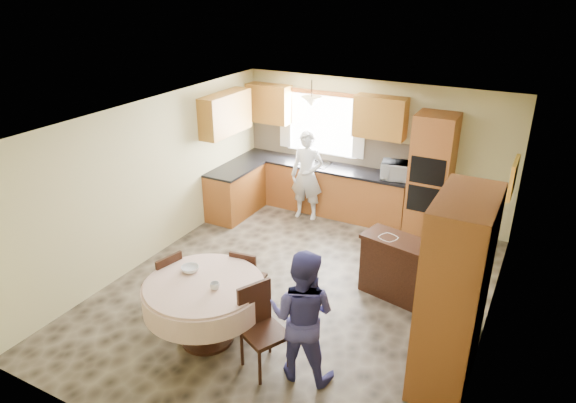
# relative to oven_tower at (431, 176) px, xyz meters

# --- Properties ---
(floor) EXTENTS (5.00, 6.00, 0.01)m
(floor) POSITION_rel_oven_tower_xyz_m (-1.15, -2.69, -1.06)
(floor) COLOR #6B5E4A
(floor) RESTS_ON ground
(ceiling) EXTENTS (5.00, 6.00, 0.01)m
(ceiling) POSITION_rel_oven_tower_xyz_m (-1.15, -2.69, 1.44)
(ceiling) COLOR white
(ceiling) RESTS_ON wall_back
(wall_back) EXTENTS (5.00, 0.02, 2.50)m
(wall_back) POSITION_rel_oven_tower_xyz_m (-1.15, 0.31, 0.19)
(wall_back) COLOR tan
(wall_back) RESTS_ON floor
(wall_front) EXTENTS (5.00, 0.02, 2.50)m
(wall_front) POSITION_rel_oven_tower_xyz_m (-1.15, -5.69, 0.19)
(wall_front) COLOR tan
(wall_front) RESTS_ON floor
(wall_left) EXTENTS (0.02, 6.00, 2.50)m
(wall_left) POSITION_rel_oven_tower_xyz_m (-3.65, -2.69, 0.19)
(wall_left) COLOR tan
(wall_left) RESTS_ON floor
(wall_right) EXTENTS (0.02, 6.00, 2.50)m
(wall_right) POSITION_rel_oven_tower_xyz_m (1.35, -2.69, 0.19)
(wall_right) COLOR tan
(wall_right) RESTS_ON floor
(window) EXTENTS (1.40, 0.03, 1.10)m
(window) POSITION_rel_oven_tower_xyz_m (-2.15, 0.29, 0.54)
(window) COLOR white
(window) RESTS_ON wall_back
(curtain_left) EXTENTS (0.22, 0.02, 1.15)m
(curtain_left) POSITION_rel_oven_tower_xyz_m (-2.90, 0.24, 0.59)
(curtain_left) COLOR white
(curtain_left) RESTS_ON wall_back
(curtain_right) EXTENTS (0.22, 0.02, 1.15)m
(curtain_right) POSITION_rel_oven_tower_xyz_m (-1.40, 0.24, 0.59)
(curtain_right) COLOR white
(curtain_right) RESTS_ON wall_back
(base_cab_back) EXTENTS (3.30, 0.60, 0.88)m
(base_cab_back) POSITION_rel_oven_tower_xyz_m (-2.00, 0.01, -0.62)
(base_cab_back) COLOR #A95E2D
(base_cab_back) RESTS_ON floor
(counter_back) EXTENTS (3.30, 0.64, 0.04)m
(counter_back) POSITION_rel_oven_tower_xyz_m (-2.00, 0.01, -0.16)
(counter_back) COLOR black
(counter_back) RESTS_ON base_cab_back
(base_cab_left) EXTENTS (0.60, 1.20, 0.88)m
(base_cab_left) POSITION_rel_oven_tower_xyz_m (-3.35, -0.89, -0.62)
(base_cab_left) COLOR #A95E2D
(base_cab_left) RESTS_ON floor
(counter_left) EXTENTS (0.64, 1.20, 0.04)m
(counter_left) POSITION_rel_oven_tower_xyz_m (-3.35, -0.89, -0.16)
(counter_left) COLOR black
(counter_left) RESTS_ON base_cab_left
(backsplash) EXTENTS (3.30, 0.02, 0.55)m
(backsplash) POSITION_rel_oven_tower_xyz_m (-2.00, 0.30, 0.12)
(backsplash) COLOR tan
(backsplash) RESTS_ON wall_back
(wall_cab_left) EXTENTS (0.85, 0.33, 0.72)m
(wall_cab_left) POSITION_rel_oven_tower_xyz_m (-3.20, 0.15, 0.85)
(wall_cab_left) COLOR #C48631
(wall_cab_left) RESTS_ON wall_back
(wall_cab_right) EXTENTS (0.90, 0.33, 0.72)m
(wall_cab_right) POSITION_rel_oven_tower_xyz_m (-1.00, 0.15, 0.85)
(wall_cab_right) COLOR #C48631
(wall_cab_right) RESTS_ON wall_back
(wall_cab_side) EXTENTS (0.33, 1.20, 0.72)m
(wall_cab_side) POSITION_rel_oven_tower_xyz_m (-3.48, -0.89, 0.85)
(wall_cab_side) COLOR #C48631
(wall_cab_side) RESTS_ON wall_left
(oven_tower) EXTENTS (0.66, 0.62, 2.12)m
(oven_tower) POSITION_rel_oven_tower_xyz_m (0.00, 0.00, 0.00)
(oven_tower) COLOR #A95E2D
(oven_tower) RESTS_ON floor
(oven_upper) EXTENTS (0.56, 0.01, 0.45)m
(oven_upper) POSITION_rel_oven_tower_xyz_m (0.00, -0.31, 0.19)
(oven_upper) COLOR black
(oven_upper) RESTS_ON oven_tower
(oven_lower) EXTENTS (0.56, 0.01, 0.45)m
(oven_lower) POSITION_rel_oven_tower_xyz_m (0.00, -0.31, -0.31)
(oven_lower) COLOR black
(oven_lower) RESTS_ON oven_tower
(pendant) EXTENTS (0.36, 0.36, 0.18)m
(pendant) POSITION_rel_oven_tower_xyz_m (-2.15, -0.19, 1.06)
(pendant) COLOR beige
(pendant) RESTS_ON ceiling
(sideboard) EXTENTS (1.24, 0.72, 0.83)m
(sideboard) POSITION_rel_oven_tower_xyz_m (0.20, -2.13, -0.65)
(sideboard) COLOR #35180E
(sideboard) RESTS_ON floor
(space_heater) EXTENTS (0.52, 0.44, 0.61)m
(space_heater) POSITION_rel_oven_tower_xyz_m (1.05, -2.41, -0.76)
(space_heater) COLOR black
(space_heater) RESTS_ON floor
(cupboard) EXTENTS (0.58, 1.15, 2.20)m
(cupboard) POSITION_rel_oven_tower_xyz_m (1.07, -3.41, 0.04)
(cupboard) COLOR #A95E2D
(cupboard) RESTS_ON floor
(dining_table) EXTENTS (1.45, 1.45, 0.83)m
(dining_table) POSITION_rel_oven_tower_xyz_m (-1.64, -4.14, -0.42)
(dining_table) COLOR #35180E
(dining_table) RESTS_ON floor
(chair_left) EXTENTS (0.48, 0.48, 0.94)m
(chair_left) POSITION_rel_oven_tower_xyz_m (-2.38, -3.98, -0.54)
(chair_left) COLOR #35180E
(chair_left) RESTS_ON floor
(chair_back) EXTENTS (0.44, 0.44, 0.89)m
(chair_back) POSITION_rel_oven_tower_xyz_m (-1.55, -3.35, -0.57)
(chair_back) COLOR #35180E
(chair_back) RESTS_ON floor
(chair_right) EXTENTS (0.60, 0.60, 1.03)m
(chair_right) POSITION_rel_oven_tower_xyz_m (-0.83, -4.20, -0.49)
(chair_right) COLOR #35180E
(chair_right) RESTS_ON floor
(framed_picture) EXTENTS (0.06, 0.58, 0.48)m
(framed_picture) POSITION_rel_oven_tower_xyz_m (1.32, -1.37, 0.68)
(framed_picture) COLOR gold
(framed_picture) RESTS_ON wall_right
(microwave) EXTENTS (0.61, 0.47, 0.30)m
(microwave) POSITION_rel_oven_tower_xyz_m (-0.56, -0.04, 0.01)
(microwave) COLOR silver
(microwave) RESTS_ON counter_back
(person_sink) EXTENTS (0.65, 0.47, 1.65)m
(person_sink) POSITION_rel_oven_tower_xyz_m (-2.12, -0.39, -0.24)
(person_sink) COLOR silver
(person_sink) RESTS_ON floor
(person_dining) EXTENTS (0.84, 0.69, 1.57)m
(person_dining) POSITION_rel_oven_tower_xyz_m (-0.35, -4.12, -0.28)
(person_dining) COLOR #3B387C
(person_dining) RESTS_ON floor
(bowl_sideboard) EXTENTS (0.31, 0.31, 0.06)m
(bowl_sideboard) POSITION_rel_oven_tower_xyz_m (-0.04, -2.13, -0.20)
(bowl_sideboard) COLOR #B2B2B2
(bowl_sideboard) RESTS_ON sideboard
(bottle_sideboard) EXTENTS (0.15, 0.15, 0.31)m
(bottle_sideboard) POSITION_rel_oven_tower_xyz_m (0.53, -2.13, -0.07)
(bottle_sideboard) COLOR silver
(bottle_sideboard) RESTS_ON sideboard
(cup_table) EXTENTS (0.14, 0.14, 0.09)m
(cup_table) POSITION_rel_oven_tower_xyz_m (-1.44, -4.19, -0.19)
(cup_table) COLOR #B2B2B2
(cup_table) RESTS_ON dining_table
(bowl_table) EXTENTS (0.28, 0.28, 0.07)m
(bowl_table) POSITION_rel_oven_tower_xyz_m (-1.93, -4.02, -0.20)
(bowl_table) COLOR #B2B2B2
(bowl_table) RESTS_ON dining_table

